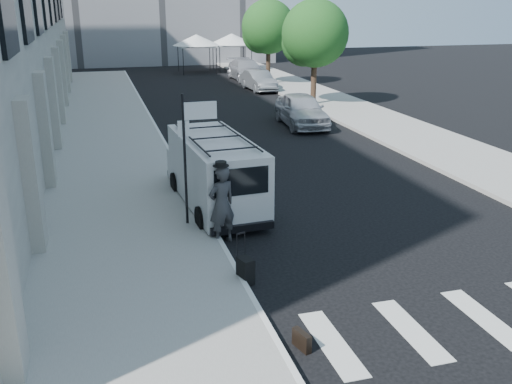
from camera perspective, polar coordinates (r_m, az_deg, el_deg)
ground at (r=13.48m, az=6.50°, el=-7.38°), size 120.00×120.00×0.00m
sidewalk_left at (r=27.78m, az=-14.58°, el=5.93°), size 4.50×48.00×0.15m
sidewalk_right at (r=34.56m, az=7.90°, el=8.74°), size 4.00×56.00×0.15m
sign_pole at (r=14.92m, az=-6.34°, el=5.99°), size 1.03×0.07×3.50m
tree_near at (r=33.68m, az=5.66°, el=15.26°), size 3.80×3.83×6.03m
tree_far at (r=42.18m, az=1.05°, el=15.99°), size 3.80×3.83×6.03m
tent_left at (r=50.04m, az=-5.99°, el=14.86°), size 4.00×4.00×3.20m
tent_right at (r=51.18m, az=-2.44°, el=15.02°), size 4.00×4.00×3.20m
businessman at (r=14.32m, az=-3.45°, el=-1.30°), size 0.86×0.71×2.03m
briefcase at (r=10.45m, az=4.60°, el=-14.56°), size 0.24×0.46×0.34m
suitcase at (r=12.54m, az=-1.07°, el=-7.83°), size 0.36×0.46×1.12m
cargo_van at (r=16.95m, az=-4.22°, el=2.14°), size 2.22×5.61×2.10m
parked_car_a at (r=28.32m, az=4.57°, el=8.20°), size 2.26×4.85×1.61m
parked_car_b at (r=39.78m, az=0.28°, el=11.07°), size 1.64×4.19×1.36m
parked_car_c at (r=45.14m, az=-0.98°, el=12.10°), size 2.20×5.41×1.57m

